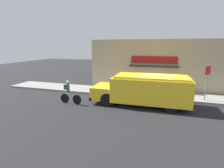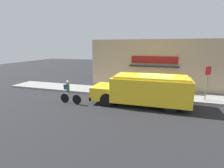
% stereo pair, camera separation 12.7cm
% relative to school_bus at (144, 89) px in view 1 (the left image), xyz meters
% --- Properties ---
extents(ground_plane, '(70.00, 70.00, 0.00)m').
position_rel_school_bus_xyz_m(ground_plane, '(0.65, 1.32, -1.13)').
color(ground_plane, '#232326').
extents(sidewalk, '(28.00, 2.49, 0.17)m').
position_rel_school_bus_xyz_m(sidewalk, '(0.65, 2.57, -1.04)').
color(sidewalk, gray).
rests_on(sidewalk, ground_plane).
extents(storefront, '(12.58, 0.81, 4.65)m').
position_rel_school_bus_xyz_m(storefront, '(0.64, 4.09, 1.20)').
color(storefront, tan).
rests_on(storefront, ground_plane).
extents(school_bus, '(6.73, 2.82, 2.11)m').
position_rel_school_bus_xyz_m(school_bus, '(0.00, 0.00, 0.00)').
color(school_bus, yellow).
rests_on(school_bus, ground_plane).
extents(cyclist, '(1.68, 0.20, 1.68)m').
position_rel_school_bus_xyz_m(cyclist, '(-5.19, -1.25, -0.34)').
color(cyclist, black).
rests_on(cyclist, ground_plane).
extents(stop_sign_post, '(0.45, 0.45, 2.55)m').
position_rel_school_bus_xyz_m(stop_sign_post, '(4.20, 1.89, 0.75)').
color(stop_sign_post, slate).
rests_on(stop_sign_post, sidewalk).
extents(trash_bin, '(0.62, 0.62, 0.79)m').
position_rel_school_bus_xyz_m(trash_bin, '(1.20, 3.35, -0.56)').
color(trash_bin, '#2D5138').
rests_on(trash_bin, sidewalk).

